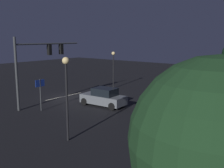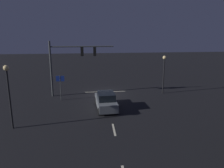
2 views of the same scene
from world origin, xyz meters
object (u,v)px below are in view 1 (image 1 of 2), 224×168
at_px(traffic_signal_assembly, 39,58).
at_px(car_approaching, 104,97).
at_px(tree_right_near, 215,142).
at_px(street_lamp_right_kerb, 66,83).
at_px(street_lamp_left_kerb, 113,62).
at_px(route_sign, 40,88).

xyz_separation_m(traffic_signal_assembly, car_approaching, (-3.61, 4.73, -3.64)).
bearing_deg(tree_right_near, traffic_signal_assembly, -114.00).
relative_size(street_lamp_right_kerb, tree_right_near, 0.87).
bearing_deg(street_lamp_right_kerb, car_approaching, -153.98).
bearing_deg(street_lamp_left_kerb, route_sign, 7.27).
relative_size(traffic_signal_assembly, street_lamp_right_kerb, 1.40).
relative_size(street_lamp_left_kerb, street_lamp_right_kerb, 0.88).
bearing_deg(tree_right_near, street_lamp_right_kerb, -111.99).
bearing_deg(route_sign, street_lamp_right_kerb, 66.08).
bearing_deg(street_lamp_right_kerb, tree_right_near, 68.01).
xyz_separation_m(route_sign, tree_right_near, (7.14, 16.99, 1.79)).
distance_m(car_approaching, route_sign, 5.81).
bearing_deg(street_lamp_left_kerb, street_lamp_right_kerb, 29.25).
relative_size(traffic_signal_assembly, car_approaching, 1.63).
distance_m(street_lamp_left_kerb, street_lamp_right_kerb, 17.29).
height_order(traffic_signal_assembly, tree_right_near, traffic_signal_assembly).
distance_m(street_lamp_right_kerb, tree_right_near, 10.87).
height_order(street_lamp_left_kerb, street_lamp_right_kerb, street_lamp_right_kerb).
xyz_separation_m(street_lamp_left_kerb, tree_right_near, (19.15, 18.53, 0.55)).
bearing_deg(traffic_signal_assembly, route_sign, 54.73).
height_order(car_approaching, tree_right_near, tree_right_near).
relative_size(car_approaching, street_lamp_right_kerb, 0.86).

